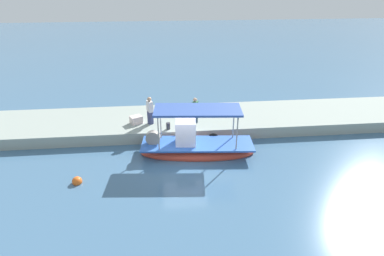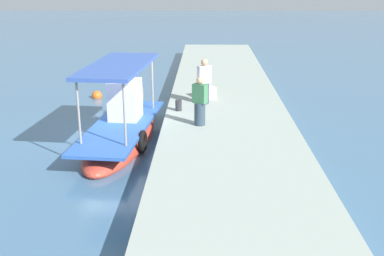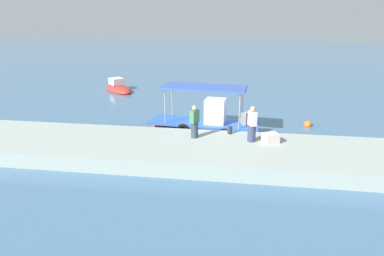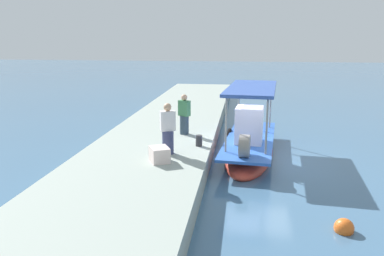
{
  "view_description": "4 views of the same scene",
  "coord_description": "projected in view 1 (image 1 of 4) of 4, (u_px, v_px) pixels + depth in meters",
  "views": [
    {
      "loc": [
        1.07,
        14.88,
        9.07
      ],
      "look_at": [
        -0.66,
        -2.28,
        0.71
      ],
      "focal_mm": 29.28,
      "sensor_mm": 36.0,
      "label": 1
    },
    {
      "loc": [
        -16.17,
        -3.25,
        5.57
      ],
      "look_at": [
        -1.39,
        -2.84,
        0.75
      ],
      "focal_mm": 44.49,
      "sensor_mm": 36.0,
      "label": 2
    },
    {
      "loc": [
        1.36,
        -19.66,
        6.88
      ],
      "look_at": [
        -1.18,
        -2.26,
        0.92
      ],
      "focal_mm": 33.42,
      "sensor_mm": 36.0,
      "label": 3
    },
    {
      "loc": [
        14.41,
        -0.7,
        4.65
      ],
      "look_at": [
        -1.39,
        -2.83,
        0.87
      ],
      "focal_mm": 36.29,
      "sensor_mm": 36.0,
      "label": 4
    }
  ],
  "objects": [
    {
      "name": "main_fishing_boat",
      "position": [
        196.0,
        146.0,
        17.6
      ],
      "size": [
        6.61,
        2.41,
        3.09
      ],
      "color": "#C9402F",
      "rests_on": "ground_plane"
    },
    {
      "name": "ground_plane",
      "position": [
        184.0,
        158.0,
        17.37
      ],
      "size": [
        120.0,
        120.0,
        0.0
      ],
      "primitive_type": "plane",
      "color": "#43698B"
    },
    {
      "name": "dock_quay",
      "position": [
        179.0,
        122.0,
        20.86
      ],
      "size": [
        36.0,
        4.5,
        0.72
      ],
      "primitive_type": "cube",
      "color": "#99A59B",
      "rests_on": "ground_plane"
    },
    {
      "name": "mooring_bollard",
      "position": [
        168.0,
        126.0,
        18.94
      ],
      "size": [
        0.24,
        0.24,
        0.41
      ],
      "primitive_type": "cylinder",
      "color": "#2D2D33",
      "rests_on": "dock_quay"
    },
    {
      "name": "marker_buoy",
      "position": [
        77.0,
        181.0,
        15.21
      ],
      "size": [
        0.48,
        0.48,
        0.48
      ],
      "color": "orange",
      "rests_on": "ground_plane"
    },
    {
      "name": "fisherman_near_bollard",
      "position": [
        150.0,
        112.0,
        19.42
      ],
      "size": [
        0.51,
        0.56,
        1.75
      ],
      "color": "#353B5F",
      "rests_on": "dock_quay"
    },
    {
      "name": "cargo_crate",
      "position": [
        136.0,
        120.0,
        19.67
      ],
      "size": [
        0.87,
        0.81,
        0.48
      ],
      "primitive_type": "cube",
      "rotation": [
        0.0,
        0.0,
        0.47
      ],
      "color": "beige",
      "rests_on": "dock_quay"
    },
    {
      "name": "fisherman_by_crate",
      "position": [
        195.0,
        111.0,
        19.58
      ],
      "size": [
        0.5,
        0.53,
        1.65
      ],
      "color": "#2F404F",
      "rests_on": "dock_quay"
    }
  ]
}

